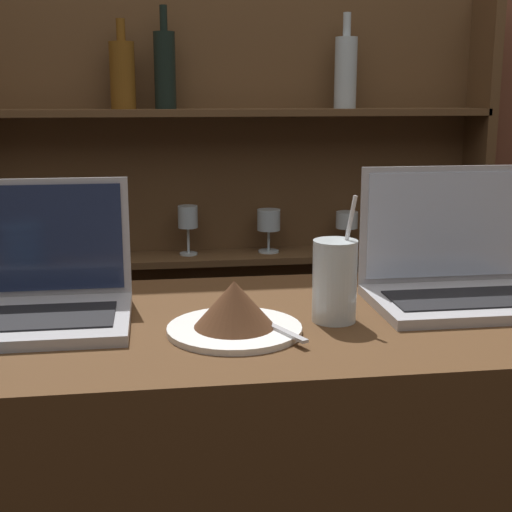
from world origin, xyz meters
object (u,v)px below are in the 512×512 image
Objects in this scene: laptop_near at (33,292)px; cake_plate at (235,311)px; laptop_far at (458,272)px; water_glass at (335,281)px.

cake_plate is at bearing -19.61° from laptop_near.
laptop_far is 1.54× the size of cake_plate.
laptop_near reaches higher than cake_plate.
laptop_far reaches higher than laptop_near.
laptop_far is (0.74, 0.00, 0.01)m from laptop_near.
laptop_near is 0.34m from cake_plate.
laptop_far is at bearing 15.72° from cake_plate.
cake_plate is 1.02× the size of water_glass.
laptop_near reaches higher than water_glass.
laptop_near is at bearing 160.39° from cake_plate.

